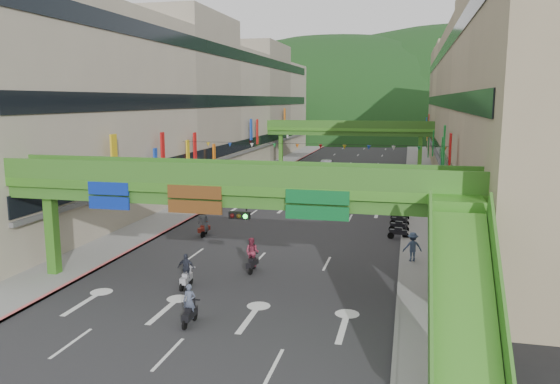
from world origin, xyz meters
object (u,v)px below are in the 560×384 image
Objects in this scene: pedestrian_red at (441,279)px; scooter_rider_mid at (252,254)px; scooter_rider_near at (190,306)px; car_yellow at (352,170)px; car_silver at (326,165)px; overpass_near at (242,200)px.

scooter_rider_mid is at bearing 174.81° from pedestrian_red.
car_yellow is (2.00, 53.60, -0.21)m from scooter_rider_near.
scooter_rider_near is 8.34m from scooter_rider_mid.
pedestrian_red reaches higher than car_silver.
car_yellow is at bearing -44.02° from car_silver.
scooter_rider_mid is 45.31m from car_yellow.
scooter_rider_mid is (0.61, 8.31, 0.19)m from scooter_rider_near.
pedestrian_red is (9.58, -46.61, 0.13)m from car_yellow.
car_silver is 1.12× the size of car_yellow.
overpass_near reaches higher than car_yellow.
car_yellow is (0.79, 49.22, -4.50)m from overpass_near.
car_silver reaches higher than car_yellow.
car_yellow is at bearing 103.25° from pedestrian_red.
scooter_rider_mid is (-0.61, 3.93, -4.10)m from overpass_near.
overpass_near is 16.82× the size of pedestrian_red.
car_silver is at bearing 106.95° from pedestrian_red.
car_yellow is 2.49× the size of pedestrian_red.
car_silver is at bearing 130.43° from car_yellow.
scooter_rider_near is at bearing -99.47° from car_yellow.
car_yellow is at bearing 87.86° from scooter_rider_near.
overpass_near is at bearing -164.19° from pedestrian_red.
overpass_near is 6.75× the size of car_yellow.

